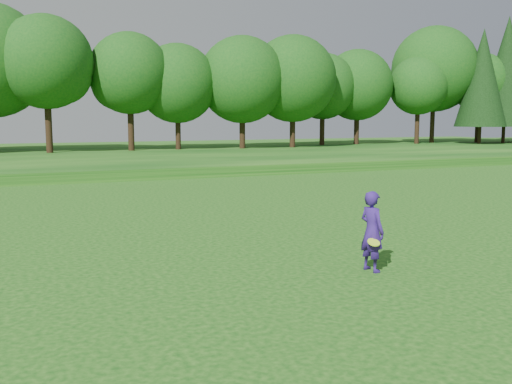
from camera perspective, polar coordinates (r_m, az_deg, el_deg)
name	(u,v)px	position (r m, az deg, el deg)	size (l,w,h in m)	color
ground	(209,278)	(11.97, -4.74, -8.58)	(140.00, 140.00, 0.00)	#0C420E
berm	(65,158)	(45.17, -18.59, 3.22)	(130.00, 30.00, 0.60)	#0C420E
walking_path	(88,181)	(31.30, -16.45, 1.10)	(130.00, 1.60, 0.04)	gray
treeline	(56,57)	(49.29, -19.37, 12.60)	(104.00, 7.00, 15.00)	#104814
woman	(372,231)	(12.52, 11.52, -3.87)	(0.52, 0.73, 1.75)	navy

